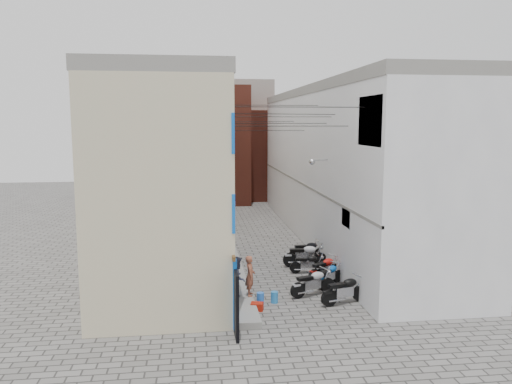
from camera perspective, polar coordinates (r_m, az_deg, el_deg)
name	(u,v)px	position (r m, az deg, el deg)	size (l,w,h in m)	color
ground	(308,327)	(17.78, 6.01, -15.08)	(90.00, 90.00, 0.00)	#5E5C59
plinth	(224,238)	(29.76, -3.65, -5.32)	(0.90, 26.00, 0.25)	gray
building_left	(173,166)	(28.99, -9.51, 2.99)	(5.10, 27.00, 9.00)	beige
building_right	(341,164)	(30.33, 9.71, 3.22)	(5.94, 26.00, 9.00)	silver
building_far_brick_left	(213,145)	(44.00, -4.90, 5.38)	(6.00, 6.00, 10.00)	maroon
building_far_brick_right	(266,154)	(46.51, 1.20, 4.31)	(5.00, 6.00, 8.00)	maroon
building_far_concrete	(231,137)	(50.08, -2.90, 6.28)	(8.00, 5.00, 11.00)	gray
far_shopfront	(239,192)	(41.69, -1.92, 0.02)	(2.00, 0.30, 2.40)	black
overhead_wires	(273,119)	(23.87, 2.01, 8.37)	(5.80, 13.02, 1.32)	black
motorcycle_a	(345,289)	(19.84, 10.14, -10.83)	(0.65, 2.07, 1.20)	black
motorcycle_b	(313,281)	(20.54, 6.52, -10.12)	(0.64, 2.04, 1.18)	#AAAAAE
motorcycle_c	(330,274)	(21.84, 8.42, -9.26)	(0.56, 1.79, 1.04)	#0B50A8
motorcycle_d	(325,267)	(22.53, 7.88, -8.53)	(0.63, 2.01, 1.16)	#AF110C
motorcycle_e	(308,263)	(23.49, 5.98, -8.02)	(0.54, 1.72, 1.00)	black
motorcycle_f	(305,254)	(24.47, 5.62, -7.07)	(0.68, 2.15, 1.25)	#B1B1B6
motorcycle_g	(308,250)	(25.56, 5.93, -6.56)	(0.61, 1.94, 1.12)	black
person_a	(250,276)	(19.65, -0.69, -9.53)	(0.58, 0.38, 1.59)	#9B5138
person_b	(238,278)	(19.33, -2.12, -9.76)	(0.80, 0.62, 1.64)	#373A53
water_jug_near	(260,298)	(19.65, 0.50, -12.05)	(0.29, 0.29, 0.45)	blue
water_jug_far	(274,297)	(19.79, 2.11, -11.92)	(0.28, 0.28, 0.44)	#277BC6
red_crate	(257,307)	(19.06, 0.12, -12.96)	(0.46, 0.34, 0.29)	#9F1A0B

